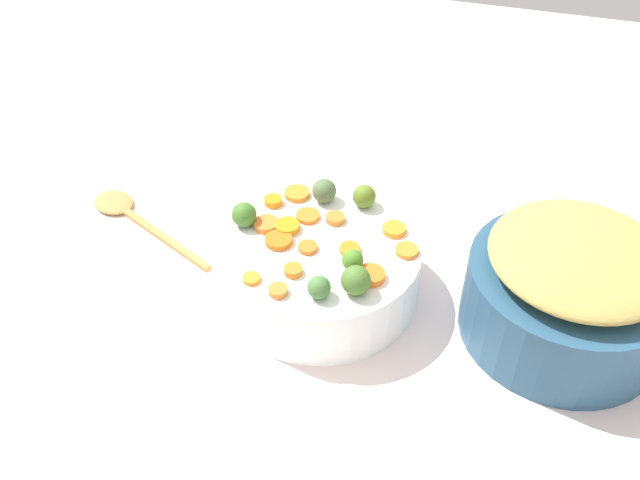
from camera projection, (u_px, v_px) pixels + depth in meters
name	position (u px, v px, depth m)	size (l,w,h in m)	color
tabletop	(316.00, 314.00, 1.01)	(2.40, 2.40, 0.02)	silver
serving_bowl_carrots	(320.00, 269.00, 1.00)	(0.29, 0.29, 0.09)	white
metal_pot	(566.00, 301.00, 0.93)	(0.27, 0.27, 0.12)	#2A5373
stuffing_mound	(580.00, 257.00, 0.88)	(0.23, 0.23, 0.05)	tan
carrot_slice_0	(407.00, 251.00, 0.95)	(0.03, 0.03, 0.01)	orange
carrot_slice_1	(394.00, 229.00, 0.99)	(0.03, 0.03, 0.01)	orange
carrot_slice_2	(293.00, 270.00, 0.92)	(0.03, 0.03, 0.01)	orange
carrot_slice_3	(308.00, 216.00, 1.01)	(0.04, 0.04, 0.01)	orange
carrot_slice_4	(287.00, 227.00, 0.99)	(0.04, 0.04, 0.01)	orange
carrot_slice_5	(350.00, 249.00, 0.96)	(0.03, 0.03, 0.01)	orange
carrot_slice_6	(371.00, 275.00, 0.91)	(0.04, 0.04, 0.01)	orange
carrot_slice_7	(266.00, 224.00, 1.00)	(0.04, 0.04, 0.01)	orange
carrot_slice_8	(273.00, 201.00, 1.04)	(0.03, 0.03, 0.01)	orange
carrot_slice_9	(279.00, 240.00, 0.97)	(0.04, 0.04, 0.01)	orange
carrot_slice_10	(278.00, 291.00, 0.89)	(0.03, 0.03, 0.01)	orange
carrot_slice_11	(251.00, 279.00, 0.91)	(0.02, 0.02, 0.01)	orange
carrot_slice_12	(297.00, 194.00, 1.05)	(0.04, 0.04, 0.01)	orange
carrot_slice_13	(334.00, 218.00, 1.01)	(0.03, 0.03, 0.01)	orange
carrot_slice_14	(308.00, 247.00, 0.96)	(0.03, 0.03, 0.01)	orange
brussels_sprout_0	(364.00, 196.00, 1.03)	(0.04, 0.04, 0.04)	olive
brussels_sprout_1	(356.00, 280.00, 0.89)	(0.04, 0.04, 0.04)	#4B762C
brussels_sprout_2	(353.00, 260.00, 0.92)	(0.03, 0.03, 0.03)	#4C8626
brussels_sprout_3	(324.00, 191.00, 1.03)	(0.04, 0.04, 0.04)	#526D42
brussels_sprout_4	(244.00, 215.00, 0.99)	(0.04, 0.04, 0.04)	#42772A
brussels_sprout_5	(319.00, 287.00, 0.88)	(0.03, 0.03, 0.03)	#487A3B
wooden_spoon	(127.00, 212.00, 1.16)	(0.27, 0.15, 0.01)	tan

